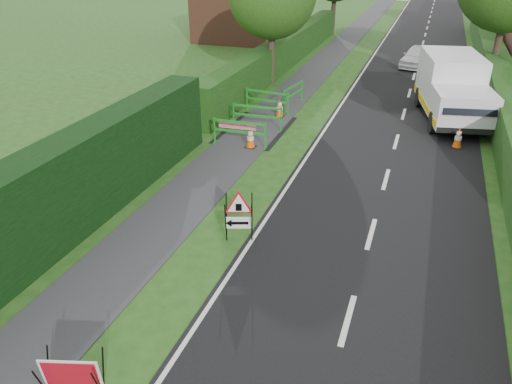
# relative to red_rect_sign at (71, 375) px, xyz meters

# --- Properties ---
(ground) EXTENTS (120.00, 120.00, 0.00)m
(ground) POSITION_rel_red_rect_sign_xyz_m (1.55, 2.41, -0.48)
(ground) COLOR #1D4A15
(ground) RESTS_ON ground
(road_surface) EXTENTS (6.00, 90.00, 0.02)m
(road_surface) POSITION_rel_red_rect_sign_xyz_m (4.05, 37.41, -0.48)
(road_surface) COLOR black
(road_surface) RESTS_ON ground
(footpath) EXTENTS (2.00, 90.00, 0.02)m
(footpath) POSITION_rel_red_rect_sign_xyz_m (-1.45, 37.41, -0.48)
(footpath) COLOR #2D2D30
(footpath) RESTS_ON ground
(hedge_west_near) EXTENTS (1.10, 18.00, 2.50)m
(hedge_west_near) POSITION_rel_red_rect_sign_xyz_m (-3.45, 2.41, -0.48)
(hedge_west_near) COLOR black
(hedge_west_near) RESTS_ON ground
(hedge_west_far) EXTENTS (1.00, 24.00, 1.80)m
(hedge_west_far) POSITION_rel_red_rect_sign_xyz_m (-3.45, 24.41, -0.48)
(hedge_west_far) COLOR #14380F
(hedge_west_far) RESTS_ON ground
(hedge_east) EXTENTS (1.20, 50.00, 1.50)m
(hedge_east) POSITION_rel_red_rect_sign_xyz_m (8.05, 18.41, -0.48)
(hedge_east) COLOR #14380F
(hedge_east) RESTS_ON ground
(red_rect_sign) EXTENTS (1.11, 0.85, 0.84)m
(red_rect_sign) POSITION_rel_red_rect_sign_xyz_m (0.00, 0.00, 0.00)
(red_rect_sign) COLOR black
(red_rect_sign) RESTS_ON ground
(triangle_sign) EXTENTS (1.05, 1.05, 1.21)m
(triangle_sign) POSITION_rel_red_rect_sign_xyz_m (0.85, 5.45, 0.36)
(triangle_sign) COLOR black
(triangle_sign) RESTS_ON ground
(works_van) EXTENTS (3.27, 5.96, 2.58)m
(works_van) POSITION_rel_red_rect_sign_xyz_m (5.87, 17.48, 0.88)
(works_van) COLOR silver
(works_van) RESTS_ON ground
(traffic_cone_0) EXTENTS (0.38, 0.38, 0.79)m
(traffic_cone_0) POSITION_rel_red_rect_sign_xyz_m (6.21, 14.07, -0.09)
(traffic_cone_0) COLOR black
(traffic_cone_0) RESTS_ON ground
(traffic_cone_1) EXTENTS (0.38, 0.38, 0.79)m
(traffic_cone_1) POSITION_rel_red_rect_sign_xyz_m (6.29, 15.98, -0.09)
(traffic_cone_1) COLOR black
(traffic_cone_1) RESTS_ON ground
(traffic_cone_2) EXTENTS (0.38, 0.38, 0.79)m
(traffic_cone_2) POSITION_rel_red_rect_sign_xyz_m (6.09, 17.94, -0.09)
(traffic_cone_2) COLOR black
(traffic_cone_2) RESTS_ON ground
(traffic_cone_3) EXTENTS (0.38, 0.38, 0.79)m
(traffic_cone_3) POSITION_rel_red_rect_sign_xyz_m (-1.00, 11.55, -0.09)
(traffic_cone_3) COLOR black
(traffic_cone_3) RESTS_ON ground
(traffic_cone_4) EXTENTS (0.38, 0.38, 0.79)m
(traffic_cone_4) POSITION_rel_red_rect_sign_xyz_m (-1.02, 15.30, -0.09)
(traffic_cone_4) COLOR black
(traffic_cone_4) RESTS_ON ground
(ped_barrier_0) EXTENTS (2.07, 0.38, 1.00)m
(ped_barrier_0) POSITION_rel_red_rect_sign_xyz_m (-1.44, 11.60, 0.15)
(ped_barrier_0) COLOR #17831F
(ped_barrier_0) RESTS_ON ground
(ped_barrier_1) EXTENTS (2.07, 0.42, 1.00)m
(ped_barrier_1) POSITION_rel_red_rect_sign_xyz_m (-1.45, 13.55, 0.15)
(ped_barrier_1) COLOR #17831F
(ped_barrier_1) RESTS_ON ground
(ped_barrier_2) EXTENTS (2.09, 0.61, 1.00)m
(ped_barrier_2) POSITION_rel_red_rect_sign_xyz_m (-1.72, 15.69, 0.15)
(ped_barrier_2) COLOR #17831F
(ped_barrier_2) RESTS_ON ground
(ped_barrier_3) EXTENTS (0.69, 2.09, 1.00)m
(ped_barrier_3) POSITION_rel_red_rect_sign_xyz_m (-0.89, 17.00, 0.15)
(ped_barrier_3) COLOR #17831F
(ped_barrier_3) RESTS_ON ground
(redwhite_plank) EXTENTS (1.50, 0.15, 0.25)m
(redwhite_plank) POSITION_rel_red_rect_sign_xyz_m (-1.86, 12.43, -0.48)
(redwhite_plank) COLOR red
(redwhite_plank) RESTS_ON ground
(hatchback_car) EXTENTS (2.09, 3.79, 1.22)m
(hatchback_car) POSITION_rel_red_rect_sign_xyz_m (4.00, 26.97, 0.13)
(hatchback_car) COLOR silver
(hatchback_car) RESTS_ON ground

